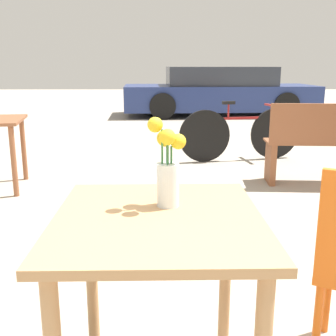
{
  "coord_description": "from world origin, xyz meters",
  "views": [
    {
      "loc": [
        0.02,
        -1.34,
        1.22
      ],
      "look_at": [
        0.03,
        0.1,
        0.87
      ],
      "focal_mm": 45.0,
      "sensor_mm": 36.0,
      "label": 1
    }
  ],
  "objects_px": {
    "flower_vase": "(168,171)",
    "parked_car": "(219,92)",
    "table_front": "(158,249)",
    "bicycle": "(241,134)"
  },
  "relations": [
    {
      "from": "flower_vase",
      "to": "parked_car",
      "type": "relative_size",
      "value": 0.07
    },
    {
      "from": "table_front",
      "to": "flower_vase",
      "type": "xyz_separation_m",
      "value": [
        0.03,
        0.1,
        0.25
      ]
    },
    {
      "from": "parked_car",
      "to": "bicycle",
      "type": "bearing_deg",
      "value": -94.07
    },
    {
      "from": "flower_vase",
      "to": "bicycle",
      "type": "bearing_deg",
      "value": 76.05
    },
    {
      "from": "flower_vase",
      "to": "bicycle",
      "type": "relative_size",
      "value": 0.2
    },
    {
      "from": "table_front",
      "to": "bicycle",
      "type": "relative_size",
      "value": 0.49
    },
    {
      "from": "table_front",
      "to": "flower_vase",
      "type": "bearing_deg",
      "value": 72.41
    },
    {
      "from": "table_front",
      "to": "bicycle",
      "type": "bearing_deg",
      "value": 75.95
    },
    {
      "from": "parked_car",
      "to": "table_front",
      "type": "bearing_deg",
      "value": -98.58
    },
    {
      "from": "table_front",
      "to": "parked_car",
      "type": "xyz_separation_m",
      "value": [
        1.37,
        9.1,
        -0.04
      ]
    }
  ]
}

